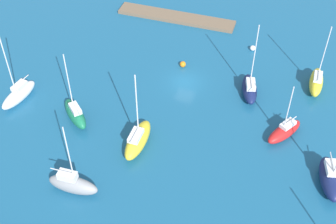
{
  "coord_description": "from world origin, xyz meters",
  "views": [
    {
      "loc": [
        -12.49,
        47.13,
        41.43
      ],
      "look_at": [
        0.0,
        7.76,
        1.5
      ],
      "focal_mm": 50.27,
      "sensor_mm": 36.0,
      "label": 1
    }
  ],
  "objects": [
    {
      "name": "mooring_buoy_white",
      "position": [
        -7.41,
        -9.91,
        0.4
      ],
      "size": [
        0.79,
        0.79,
        0.79
      ],
      "primitive_type": "sphere",
      "color": "white",
      "rests_on": "water"
    },
    {
      "name": "sailboat_navy_center_basin",
      "position": [
        -8.67,
        -0.22,
        0.99
      ],
      "size": [
        3.28,
        6.01,
        10.54
      ],
      "rotation": [
        0.0,
        0.0,
        4.97
      ],
      "color": "#141E4C",
      "rests_on": "water"
    },
    {
      "name": "sailboat_green_by_breakwater",
      "position": [
        10.96,
        11.05,
        1.1
      ],
      "size": [
        5.3,
        5.13,
        9.92
      ],
      "rotation": [
        0.0,
        0.0,
        5.53
      ],
      "color": "#19724C",
      "rests_on": "water"
    },
    {
      "name": "sailboat_navy_off_beacon",
      "position": [
        -19.68,
        11.79,
        1.07
      ],
      "size": [
        3.49,
        6.4,
        8.97
      ],
      "rotation": [
        0.0,
        0.0,
        1.8
      ],
      "color": "#141E4C",
      "rests_on": "water"
    },
    {
      "name": "sailboat_red_inner_mooring",
      "position": [
        -14.04,
        6.05,
        0.86
      ],
      "size": [
        4.42,
        5.51,
        8.01
      ],
      "rotation": [
        0.0,
        0.0,
        1.0
      ],
      "color": "red",
      "rests_on": "water"
    },
    {
      "name": "sailboat_gray_east_end",
      "position": [
        6.47,
        20.99,
        1.14
      ],
      "size": [
        5.63,
        1.86,
        9.89
      ],
      "rotation": [
        0.0,
        0.0,
        3.16
      ],
      "color": "gray",
      "rests_on": "water"
    },
    {
      "name": "mooring_buoy_orange",
      "position": [
        1.27,
        -3.15,
        0.42
      ],
      "size": [
        0.84,
        0.84,
        0.84
      ],
      "primitive_type": "sphere",
      "color": "orange",
      "rests_on": "water"
    },
    {
      "name": "sailboat_yellow_lone_north",
      "position": [
        -16.86,
        -4.04,
        1.13
      ],
      "size": [
        1.83,
        5.66,
        9.54
      ],
      "rotation": [
        0.0,
        0.0,
        4.73
      ],
      "color": "yellow",
      "rests_on": "water"
    },
    {
      "name": "pier_dock",
      "position": [
        5.72,
        -14.61,
        0.27
      ],
      "size": [
        18.78,
        2.93,
        0.53
      ],
      "primitive_type": "cube",
      "color": "brown",
      "rests_on": "ground"
    },
    {
      "name": "water",
      "position": [
        0.0,
        0.0,
        0.0
      ],
      "size": [
        160.0,
        160.0,
        0.0
      ],
      "primitive_type": "plane",
      "color": "#19567F",
      "rests_on": "ground"
    },
    {
      "name": "sailboat_yellow_near_pier",
      "position": [
        2.1,
        12.82,
        1.1
      ],
      "size": [
        2.19,
        6.42,
        10.52
      ],
      "rotation": [
        0.0,
        0.0,
        4.69
      ],
      "color": "yellow",
      "rests_on": "water"
    },
    {
      "name": "sailboat_white_outer_mooring",
      "position": [
        19.55,
        9.91,
        1.01
      ],
      "size": [
        2.81,
        6.15,
        11.18
      ],
      "rotation": [
        0.0,
        0.0,
        1.38
      ],
      "color": "white",
      "rests_on": "water"
    }
  ]
}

